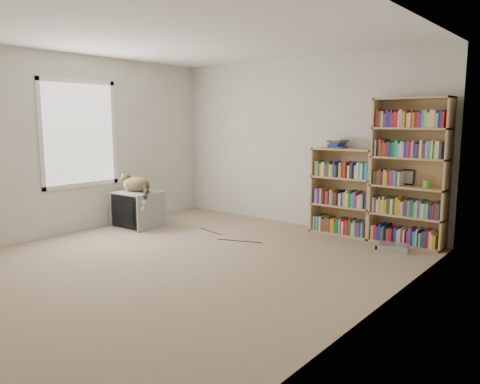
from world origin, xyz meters
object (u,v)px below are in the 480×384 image
Objects in this scene: cat at (138,187)px; bookcase_short at (343,195)px; crt_tv at (139,209)px; dvd_player at (394,247)px; bookcase_tall at (410,176)px.

bookcase_short is (2.57, 1.53, -0.07)m from cat.
crt_tv is 3.67m from dvd_player.
bookcase_tall is (3.51, 1.51, 0.62)m from crt_tv.
bookcase_tall is (3.47, 1.53, 0.27)m from cat.
crt_tv is 3.87m from bookcase_tall.
bookcase_short reaches higher than crt_tv.
cat is 3.81m from bookcase_tall.
crt_tv is at bearing 129.78° from cat.
bookcase_tall reaches higher than crt_tv.
dvd_player is at bearing 15.47° from crt_tv.
crt_tv is at bearing -149.91° from bookcase_short.
crt_tv is 0.94× the size of cat.
cat is at bearing -36.63° from crt_tv.
cat is 0.36× the size of bookcase_tall.
bookcase_short is at bearing 14.96° from cat.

